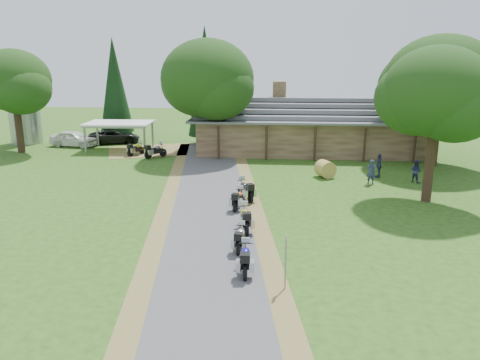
# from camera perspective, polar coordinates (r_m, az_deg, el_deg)

# --- Properties ---
(ground) EXTENTS (120.00, 120.00, 0.00)m
(ground) POSITION_cam_1_polar(r_m,az_deg,el_deg) (20.74, -3.89, -8.99)
(ground) COLOR #294A15
(ground) RESTS_ON ground
(driveway) EXTENTS (51.95, 51.95, 0.00)m
(driveway) POSITION_cam_1_polar(r_m,az_deg,el_deg) (24.48, -3.67, -5.20)
(driveway) COLOR #4E4E51
(driveway) RESTS_ON ground
(lodge) EXTENTS (21.40, 9.40, 4.90)m
(lodge) POSITION_cam_1_polar(r_m,az_deg,el_deg) (43.28, 8.75, 6.75)
(lodge) COLOR brown
(lodge) RESTS_ON ground
(silo) EXTENTS (3.22, 3.22, 6.05)m
(silo) POSITION_cam_1_polar(r_m,az_deg,el_deg) (51.20, -24.81, 7.44)
(silo) COLOR gray
(silo) RESTS_ON ground
(carport) EXTENTS (6.11, 4.23, 2.57)m
(carport) POSITION_cam_1_polar(r_m,az_deg,el_deg) (44.77, -14.42, 5.21)
(carport) COLOR white
(carport) RESTS_ON ground
(car_white_sedan) EXTENTS (3.44, 6.14, 1.93)m
(car_white_sedan) POSITION_cam_1_polar(r_m,az_deg,el_deg) (47.79, -19.64, 5.01)
(car_white_sedan) COLOR white
(car_white_sedan) RESTS_ON ground
(car_dark_suv) EXTENTS (4.03, 5.88, 2.08)m
(car_dark_suv) POSITION_cam_1_polar(r_m,az_deg,el_deg) (48.42, -15.12, 5.56)
(car_dark_suv) COLOR black
(car_dark_suv) RESTS_ON ground
(motorcycle_row_a) EXTENTS (0.68, 1.85, 1.25)m
(motorcycle_row_a) POSITION_cam_1_polar(r_m,az_deg,el_deg) (18.84, 0.66, -9.42)
(motorcycle_row_a) COLOR #1B169A
(motorcycle_row_a) RESTS_ON ground
(motorcycle_row_b) EXTENTS (0.62, 1.71, 1.16)m
(motorcycle_row_b) POSITION_cam_1_polar(r_m,az_deg,el_deg) (20.99, 0.03, -6.94)
(motorcycle_row_b) COLOR #B8B9C0
(motorcycle_row_b) RESTS_ON ground
(motorcycle_row_c) EXTENTS (0.95, 2.02, 1.33)m
(motorcycle_row_c) POSITION_cam_1_polar(r_m,az_deg,el_deg) (23.17, 0.63, -4.59)
(motorcycle_row_c) COLOR gold
(motorcycle_row_c) RESTS_ON ground
(motorcycle_row_d) EXTENTS (0.85, 1.85, 1.22)m
(motorcycle_row_d) POSITION_cam_1_polar(r_m,az_deg,el_deg) (26.47, -0.20, -2.23)
(motorcycle_row_d) COLOR #E25A25
(motorcycle_row_d) RESTS_ON ground
(motorcycle_row_e) EXTENTS (1.42, 2.01, 1.32)m
(motorcycle_row_e) POSITION_cam_1_polar(r_m,az_deg,el_deg) (28.14, 0.65, -1.09)
(motorcycle_row_e) COLOR black
(motorcycle_row_e) RESTS_ON ground
(motorcycle_carport_a) EXTENTS (1.41, 1.81, 1.21)m
(motorcycle_carport_a) POSITION_cam_1_polar(r_m,az_deg,el_deg) (42.07, -12.54, 3.79)
(motorcycle_carport_a) COLOR yellow
(motorcycle_carport_a) RESTS_ON ground
(motorcycle_carport_b) EXTENTS (1.76, 1.88, 1.33)m
(motorcycle_carport_b) POSITION_cam_1_polar(r_m,az_deg,el_deg) (40.64, -10.26, 3.62)
(motorcycle_carport_b) COLOR slate
(motorcycle_carport_b) RESTS_ON ground
(person_a) EXTENTS (0.63, 0.50, 1.99)m
(person_a) POSITION_cam_1_polar(r_m,az_deg,el_deg) (32.70, 15.69, 1.21)
(person_a) COLOR navy
(person_a) RESTS_ON ground
(person_b) EXTENTS (0.65, 0.64, 1.87)m
(person_b) POSITION_cam_1_polar(r_m,az_deg,el_deg) (34.13, 20.64, 1.26)
(person_b) COLOR navy
(person_b) RESTS_ON ground
(person_c) EXTENTS (0.47, 0.61, 2.04)m
(person_c) POSITION_cam_1_polar(r_m,az_deg,el_deg) (34.69, 16.59, 1.95)
(person_c) COLOR navy
(person_c) RESTS_ON ground
(hay_bale) EXTENTS (1.57, 1.52, 1.22)m
(hay_bale) POSITION_cam_1_polar(r_m,az_deg,el_deg) (33.92, 10.36, 1.33)
(hay_bale) COLOR #A5883C
(hay_bale) RESTS_ON ground
(sign_post) EXTENTS (0.38, 0.06, 2.08)m
(sign_post) POSITION_cam_1_polar(r_m,az_deg,el_deg) (17.43, 5.56, -10.07)
(sign_post) COLOR gray
(sign_post) RESTS_ON ground
(oak_lodge_left) EXTENTS (7.79, 7.79, 10.65)m
(oak_lodge_left) POSITION_cam_1_polar(r_m,az_deg,el_deg) (40.13, -3.96, 10.40)
(oak_lodge_left) COLOR #133610
(oak_lodge_left) RESTS_ON ground
(oak_lodge_right) EXTENTS (8.59, 8.59, 10.37)m
(oak_lodge_right) POSITION_cam_1_polar(r_m,az_deg,el_deg) (39.38, 23.10, 8.99)
(oak_lodge_right) COLOR #133610
(oak_lodge_right) RESTS_ON ground
(oak_driveway) EXTENTS (6.07, 6.07, 10.42)m
(oak_driveway) POSITION_cam_1_polar(r_m,az_deg,el_deg) (29.18, 22.66, 7.47)
(oak_driveway) COLOR #133610
(oak_driveway) RESTS_ON ground
(oak_silo) EXTENTS (6.36, 6.36, 10.32)m
(oak_silo) POSITION_cam_1_polar(r_m,az_deg,el_deg) (46.10, -25.74, 9.35)
(oak_silo) COLOR #133610
(oak_silo) RESTS_ON ground
(cedar_near) EXTENTS (3.47, 3.47, 11.28)m
(cedar_near) POSITION_cam_1_polar(r_m,az_deg,el_deg) (45.87, -4.24, 11.32)
(cedar_near) COLOR black
(cedar_near) RESTS_ON ground
(cedar_far) EXTENTS (3.36, 3.36, 10.34)m
(cedar_far) POSITION_cam_1_polar(r_m,az_deg,el_deg) (49.96, -14.99, 10.61)
(cedar_far) COLOR black
(cedar_far) RESTS_ON ground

